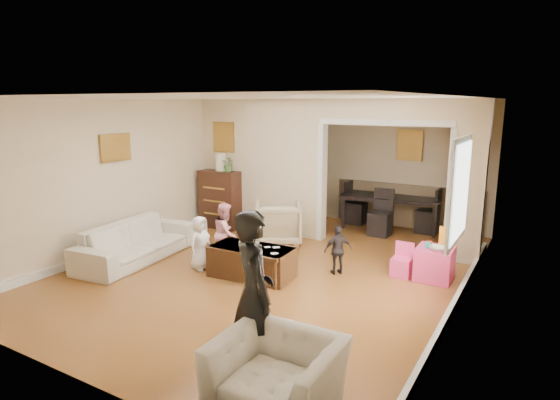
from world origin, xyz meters
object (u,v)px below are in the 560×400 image
Objects in this scene: cyan_cup at (428,245)px; table_lamp at (221,162)px; sofa at (136,242)px; armchair_back at (278,223)px; coffee_cup at (256,246)px; coffee_table at (252,262)px; dresser at (222,199)px; play_table at (435,264)px; armchair_front at (277,378)px; dining_table at (391,211)px; child_kneel_b at (226,233)px; child_kneel_a at (200,243)px; adult_person at (254,294)px; child_toddler at (338,250)px.

table_lamp is at bearing 168.69° from cyan_cup.
sofa is 2.56× the size of armchair_back.
coffee_table is at bearing 153.43° from coffee_cup.
play_table is at bearing -10.45° from dresser.
dining_table reaches higher than armchair_front.
coffee_table is at bearing -152.44° from play_table.
armchair_front is 0.51× the size of dining_table.
armchair_front is 3.16m from coffee_table.
child_kneel_a is at bearing 136.31° from child_kneel_b.
dresser is (-4.05, 4.57, 0.26)m from armchair_front.
play_table is 0.26× the size of dining_table.
sofa is 1.50m from child_kneel_b.
table_lamp is 2.72m from child_kneel_a.
coffee_cup is 2.49m from cyan_cup.
dining_table is at bearing 29.04° from table_lamp.
armchair_front is 2.76× the size of table_lamp.
adult_person reaches higher than child_toddler.
child_kneel_b is (-0.70, 0.30, 0.26)m from coffee_table.
table_lamp is (-4.05, 4.57, 1.03)m from armchair_front.
child_toddler is at bearing 103.47° from armchair_front.
play_table is at bearing -61.97° from child_kneel_a.
adult_person is at bearing -105.77° from play_table.
armchair_front is 0.81m from adult_person.
dresser reaches higher than dining_table.
child_kneel_a reaches higher than child_toddler.
dining_table is at bearing -157.05° from armchair_back.
coffee_table is 11.24× the size of coffee_cup.
armchair_back is 0.42× the size of dining_table.
child_kneel_a is 0.48m from child_kneel_b.
dresser is 1.19× the size of child_kneel_b.
armchair_back is at bearing -5.41° from child_kneel_a.
dresser reaches higher than armchair_front.
coffee_cup reaches higher than coffee_table.
dining_table is (0.92, 3.75, 0.12)m from coffee_table.
dresser is 1.57× the size of child_toddler.
dining_table is 3.81m from child_kneel_b.
armchair_back is 1.83m from child_kneel_a.
child_kneel_a is (1.27, -2.21, -0.93)m from table_lamp.
armchair_back is 0.52× the size of adult_person.
armchair_front is 3.64m from child_kneel_a.
child_toddler is at bearing 40.10° from coffee_cup.
child_toddler is at bearing -160.37° from cyan_cup.
play_table is 2.90m from dining_table.
child_kneel_b is (1.42, -1.76, -0.86)m from table_lamp.
dresser is 14.70× the size of cyan_cup.
child_kneel_a reaches higher than dining_table.
sofa is at bearing -88.24° from dresser.
armchair_front is at bearing 88.01° from armchair_back.
child_kneel_b is (1.35, 0.64, 0.18)m from sofa.
armchair_back is 0.98× the size of child_kneel_a.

